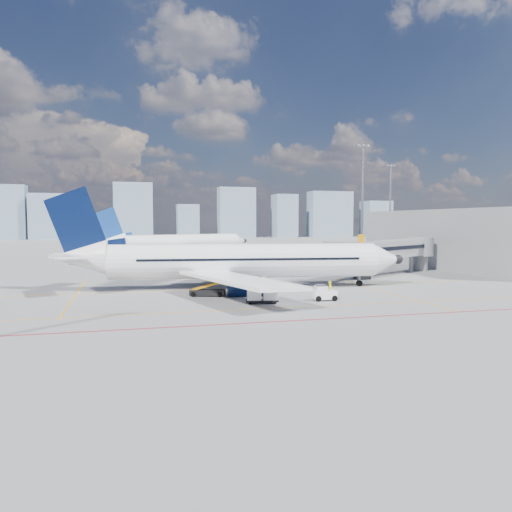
{
  "coord_description": "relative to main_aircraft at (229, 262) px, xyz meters",
  "views": [
    {
      "loc": [
        -14.52,
        -49.79,
        8.04
      ],
      "look_at": [
        0.07,
        6.15,
        4.0
      ],
      "focal_mm": 35.0,
      "sensor_mm": 36.0,
      "label": 1
    }
  ],
  "objects": [
    {
      "name": "ground",
      "position": [
        2.66,
        -8.45,
        -3.22
      ],
      "size": [
        420.0,
        420.0,
        0.0
      ],
      "primitive_type": "plane",
      "color": "gray",
      "rests_on": "ground"
    },
    {
      "name": "apron_markings",
      "position": [
        2.08,
        -12.37,
        -3.21
      ],
      "size": [
        90.0,
        35.12,
        0.01
      ],
      "color": "orange",
      "rests_on": "ground"
    },
    {
      "name": "jet_bridge",
      "position": [
        26.17,
        8.46,
        0.52
      ],
      "size": [
        23.55,
        15.78,
        6.3
      ],
      "color": "gray",
      "rests_on": "ground"
    },
    {
      "name": "terminal_block",
      "position": [
        42.61,
        17.55,
        1.78
      ],
      "size": [
        10.0,
        42.0,
        10.0
      ],
      "color": "gray",
      "rests_on": "ground"
    },
    {
      "name": "floodlight_mast_ne",
      "position": [
        40.66,
        46.54,
        10.37
      ],
      "size": [
        3.2,
        0.61,
        25.45
      ],
      "color": "slate",
      "rests_on": "ground"
    },
    {
      "name": "floodlight_mast_far",
      "position": [
        67.66,
        81.54,
        10.37
      ],
      "size": [
        3.2,
        0.61,
        25.45
      ],
      "color": "slate",
      "rests_on": "ground"
    },
    {
      "name": "distant_skyline",
      "position": [
        -8.7,
        181.55,
        7.92
      ],
      "size": [
        243.85,
        14.36,
        28.64
      ],
      "color": "#768EA3",
      "rests_on": "ground"
    },
    {
      "name": "main_aircraft",
      "position": [
        0.0,
        0.0,
        0.0
      ],
      "size": [
        42.52,
        36.92,
        12.46
      ],
      "rotation": [
        0.0,
        0.0,
        -0.13
      ],
      "color": "white",
      "rests_on": "ground"
    },
    {
      "name": "second_aircraft",
      "position": [
        -0.93,
        53.35,
        0.01
      ],
      "size": [
        35.76,
        30.25,
        10.98
      ],
      "rotation": [
        0.0,
        0.0,
        0.39
      ],
      "color": "white",
      "rests_on": "ground"
    },
    {
      "name": "baggage_tug",
      "position": [
        7.41,
        -11.47,
        -2.44
      ],
      "size": [
        2.42,
        1.56,
        1.62
      ],
      "rotation": [
        0.0,
        0.0,
        -0.07
      ],
      "color": "white",
      "rests_on": "ground"
    },
    {
      "name": "cargo_dolly",
      "position": [
        0.95,
        -11.49,
        -2.27
      ],
      "size": [
        3.37,
        2.01,
        1.73
      ],
      "rotation": [
        0.0,
        0.0,
        -0.2
      ],
      "color": "black",
      "rests_on": "ground"
    },
    {
      "name": "belt_loader",
      "position": [
        -3.37,
        -5.55,
        -2.65
      ],
      "size": [
        5.44,
        2.88,
        2.2
      ],
      "rotation": [
        0.0,
        0.0,
        -0.34
      ],
      "color": "black",
      "rests_on": "ground"
    },
    {
      "name": "ramp_worker",
      "position": [
        8.76,
        -10.08,
        -2.33
      ],
      "size": [
        0.68,
        0.77,
        1.77
      ],
      "primitive_type": "imported",
      "rotation": [
        0.0,
        0.0,
        1.06
      ],
      "color": "#F5FE1A",
      "rests_on": "ground"
    }
  ]
}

